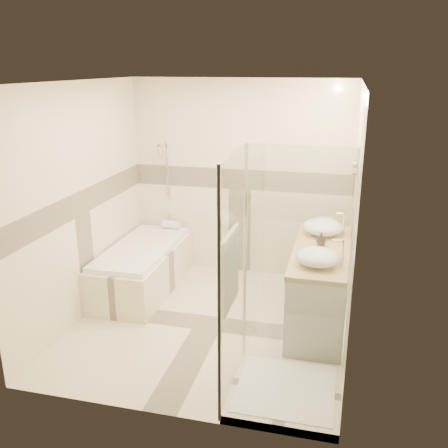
% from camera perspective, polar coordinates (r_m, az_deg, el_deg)
% --- Properties ---
extents(room, '(2.82, 3.02, 2.52)m').
position_cam_1_polar(room, '(4.97, -1.16, 1.51)').
color(room, beige).
rests_on(room, ground).
extents(bathtub, '(0.75, 1.70, 0.56)m').
position_cam_1_polar(bathtub, '(6.20, -9.27, -4.68)').
color(bathtub, beige).
rests_on(bathtub, ground).
extents(vanity, '(0.58, 1.62, 0.85)m').
position_cam_1_polar(vanity, '(5.38, 10.87, -6.99)').
color(vanity, silver).
rests_on(vanity, ground).
extents(shower_enclosure, '(0.96, 0.93, 2.04)m').
position_cam_1_polar(shower_enclosure, '(4.24, 5.79, -12.75)').
color(shower_enclosure, beige).
rests_on(shower_enclosure, ground).
extents(vessel_sink_near, '(0.44, 0.44, 0.18)m').
position_cam_1_polar(vessel_sink_near, '(5.62, 11.26, -0.30)').
color(vessel_sink_near, white).
rests_on(vessel_sink_near, vanity).
extents(vessel_sink_far, '(0.41, 0.41, 0.16)m').
position_cam_1_polar(vessel_sink_far, '(4.76, 10.63, -3.72)').
color(vessel_sink_far, white).
rests_on(vessel_sink_far, vanity).
extents(faucet_near, '(0.11, 0.03, 0.27)m').
position_cam_1_polar(faucet_near, '(5.60, 13.51, 0.21)').
color(faucet_near, silver).
rests_on(faucet_near, vanity).
extents(faucet_far, '(0.11, 0.03, 0.28)m').
position_cam_1_polar(faucet_far, '(4.72, 13.30, -3.03)').
color(faucet_far, silver).
rests_on(faucet_far, vanity).
extents(amenity_bottle_a, '(0.07, 0.07, 0.14)m').
position_cam_1_polar(amenity_bottle_a, '(5.25, 11.00, -1.80)').
color(amenity_bottle_a, black).
rests_on(amenity_bottle_a, vanity).
extents(amenity_bottle_b, '(0.12, 0.12, 0.13)m').
position_cam_1_polar(amenity_bottle_b, '(5.30, 11.04, -1.67)').
color(amenity_bottle_b, black).
rests_on(amenity_bottle_b, vanity).
extents(folded_towels, '(0.19, 0.29, 0.09)m').
position_cam_1_polar(folded_towels, '(5.89, 11.38, 0.06)').
color(folded_towels, silver).
rests_on(folded_towels, vanity).
extents(rolled_towel, '(0.24, 0.11, 0.11)m').
position_cam_1_polar(rolled_towel, '(6.67, -6.05, -0.08)').
color(rolled_towel, silver).
rests_on(rolled_towel, bathtub).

